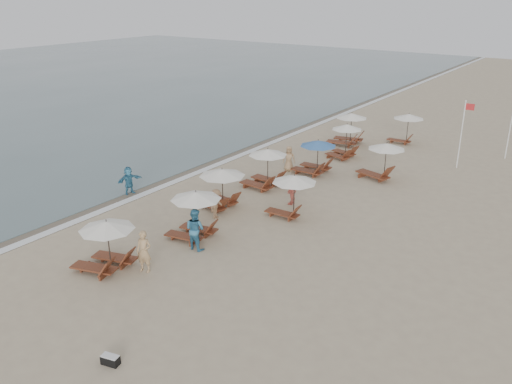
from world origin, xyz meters
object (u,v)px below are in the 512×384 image
Objects in this scene: lounger_station_0 at (105,245)px; lounger_station_2 at (220,186)px; beachgoer_near at (144,251)px; beachgoer_mid_b at (216,204)px; inland_station_0 at (290,190)px; waterline_walker at (129,180)px; beachgoer_far_a at (292,190)px; lounger_station_3 at (264,169)px; lounger_station_5 at (343,141)px; duffel_bag at (110,360)px; lounger_station_4 at (314,157)px; inland_station_1 at (380,159)px; beachgoer_far_b at (289,159)px; inland_station_2 at (406,124)px; lounger_station_6 at (347,130)px; flag_pole_near at (462,131)px; beachgoer_mid_a at (195,229)px; lounger_station_1 at (193,213)px.

lounger_station_2 is (-0.36, 7.85, 0.10)m from lounger_station_0.
beachgoer_near is 1.15× the size of beachgoer_mid_b.
inland_station_0 is at bearing 15.24° from lounger_station_2.
inland_station_0 is 1.61× the size of waterline_walker.
beachgoer_far_a is (2.88, 2.57, -0.40)m from lounger_station_2.
lounger_station_3 reaches higher than beachgoer_mid_b.
lounger_station_5 is 1.53× the size of beachgoer_mid_b.
duffel_bag is at bearing -80.72° from lounger_station_5.
lounger_station_0 is at bearing 167.26° from beachgoer_mid_b.
lounger_station_4 is at bearing -165.05° from beachgoer_far_a.
lounger_station_4 is 3.99m from inland_station_1.
inland_station_0 is at bearing 69.41° from lounger_station_0.
inland_station_1 reaches higher than beachgoer_far_b.
beachgoer_near reaches higher than beachgoer_far_a.
beachgoer_far_a is at bearing -92.04° from inland_station_2.
inland_station_2 is 1.55× the size of beachgoer_far_a.
lounger_station_2 is 12.87m from duffel_bag.
lounger_station_3 is at bearing -89.55° from lounger_station_6.
flag_pole_near is at bearing 82.87° from duffel_bag.
beachgoer_far_a is at bearing -77.04° from lounger_station_6.
beachgoer_mid_a is (-1.58, -5.35, -0.51)m from inland_station_0.
flag_pole_near is at bearing 69.88° from lounger_station_0.
lounger_station_1 is at bearing -45.66° from beachgoer_mid_a.
beachgoer_far_b is (-0.37, 3.32, -0.30)m from lounger_station_3.
lounger_station_1 is at bearing -95.27° from waterline_walker.
inland_station_1 reaches higher than lounger_station_2.
inland_station_1 is (5.03, 9.05, 0.07)m from lounger_station_2.
lounger_station_4 is 4.23× the size of duffel_bag.
inland_station_2 is 6.19m from flag_pole_near.
lounger_station_0 is at bearing -87.41° from lounger_station_2.
beachgoer_far_a reaches higher than beachgoer_mid_b.
lounger_station_5 reaches higher than lounger_station_4.
lounger_station_5 is 0.82× the size of inland_station_1.
lounger_station_3 reaches higher than inland_station_0.
lounger_station_1 is 11.31m from lounger_station_4.
lounger_station_4 is at bearing -12.91° from beachgoer_mid_b.
inland_station_2 is at bearing 67.65° from beachgoer_near.
beachgoer_near is at bearing -76.14° from lounger_station_2.
inland_station_0 is at bearing -94.27° from beachgoer_far_b.
lounger_station_3 is at bearing -133.43° from inland_station_1.
lounger_station_1 reaches higher than lounger_station_0.
lounger_station_6 reaches higher than lounger_station_5.
lounger_station_5 is 9.26m from beachgoer_far_a.
lounger_station_5 reaches higher than beachgoer_mid_a.
lounger_station_1 is at bearing 114.86° from duffel_bag.
beachgoer_near is 9.14m from waterline_walker.
lounger_station_6 is (0.05, 14.85, -0.11)m from lounger_station_2.
lounger_station_1 is 6.34m from beachgoer_far_a.
beachgoer_far_a is at bearing -96.53° from beachgoer_mid_a.
beachgoer_mid_b is at bearing -93.41° from lounger_station_4.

